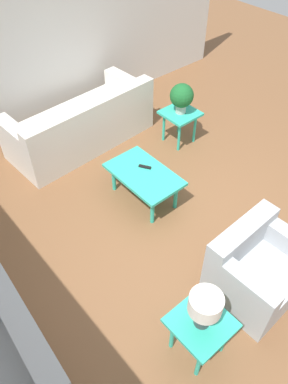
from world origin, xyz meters
name	(u,v)px	position (x,y,z in m)	size (l,w,h in m)	color
ground_plane	(181,227)	(0.00, 0.00, 0.00)	(14.00, 14.00, 0.00)	brown
wall_right	(36,39)	(3.06, 0.00, 1.35)	(0.12, 7.20, 2.70)	silver
sofa	(82,126)	(2.20, -0.06, 0.31)	(1.05, 2.21, 0.83)	silver
armchair	(256,269)	(-1.06, 0.02, 0.32)	(0.79, 0.91, 0.78)	#A8ADB2
loveseat	(6,365)	(-0.29, 2.36, 0.31)	(1.28, 0.83, 0.78)	#A8ADB2
coffee_table	(144,176)	(0.69, 0.02, 0.38)	(0.96, 0.59, 0.43)	#2DB79E
side_table_plant	(180,117)	(1.29, -1.20, 0.43)	(0.49, 0.49, 0.51)	#2DB79E
side_table_lamp	(200,327)	(-1.14, 0.93, 0.43)	(0.49, 0.49, 0.51)	#2DB79E
potted_plant	(182,96)	(1.29, -1.20, 0.77)	(0.34, 0.34, 0.44)	#B2ADA3
table_lamp	(205,307)	(-1.14, 0.93, 0.77)	(0.28, 0.28, 0.39)	#333333
remote_control	(145,167)	(0.76, -0.06, 0.44)	(0.16, 0.12, 0.02)	black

